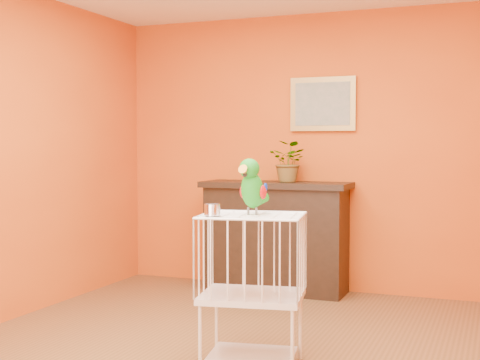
% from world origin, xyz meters
% --- Properties ---
extents(ground, '(4.50, 4.50, 0.00)m').
position_xyz_m(ground, '(0.00, 0.00, 0.00)').
color(ground, brown).
rests_on(ground, ground).
extents(room_shell, '(4.50, 4.50, 4.50)m').
position_xyz_m(room_shell, '(0.00, 0.00, 1.58)').
color(room_shell, '#D05513').
rests_on(room_shell, ground).
extents(console_cabinet, '(1.38, 0.50, 1.03)m').
position_xyz_m(console_cabinet, '(-0.39, 2.01, 0.51)').
color(console_cabinet, black).
rests_on(console_cabinet, ground).
extents(potted_plant, '(0.41, 0.44, 0.30)m').
position_xyz_m(potted_plant, '(-0.26, 2.01, 1.17)').
color(potted_plant, '#26722D').
rests_on(potted_plant, console_cabinet).
extents(framed_picture, '(0.62, 0.04, 0.50)m').
position_xyz_m(framed_picture, '(0.00, 2.22, 1.75)').
color(framed_picture, '#A6803B').
rests_on(framed_picture, room_shell).
extents(birdcage, '(0.68, 0.57, 0.94)m').
position_xyz_m(birdcage, '(0.15, -0.08, 0.49)').
color(birdcage, silver).
rests_on(birdcage, ground).
extents(feed_cup, '(0.10, 0.10, 0.07)m').
position_xyz_m(feed_cup, '(-0.04, -0.26, 0.98)').
color(feed_cup, silver).
rests_on(feed_cup, birdcage).
extents(parrot, '(0.17, 0.31, 0.35)m').
position_xyz_m(parrot, '(0.16, -0.10, 1.12)').
color(parrot, '#59544C').
rests_on(parrot, birdcage).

